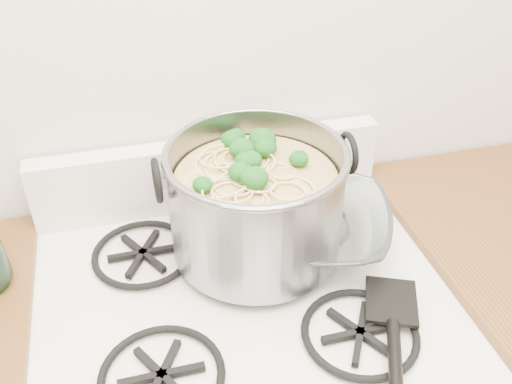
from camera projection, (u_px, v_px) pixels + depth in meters
name	position (u px, v px, depth m)	size (l,w,h in m)	color
stock_pot	(256.00, 203.00, 1.08)	(0.37, 0.34, 0.23)	gray
spatula	(392.00, 298.00, 1.01)	(0.29, 0.31, 0.02)	black
glass_bowl	(311.00, 234.00, 1.15)	(0.12, 0.12, 0.03)	white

